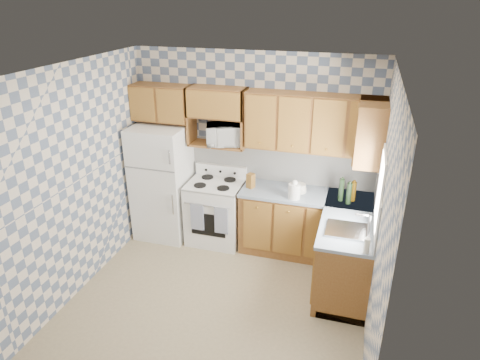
# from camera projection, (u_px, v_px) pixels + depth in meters

# --- Properties ---
(floor) EXTENTS (3.40, 3.40, 0.00)m
(floor) POSITION_uv_depth(u_px,v_px,m) (218.00, 299.00, 5.14)
(floor) COLOR #827255
(floor) RESTS_ON ground
(back_wall) EXTENTS (3.40, 0.02, 2.70)m
(back_wall) POSITION_uv_depth(u_px,v_px,m) (254.00, 150.00, 6.00)
(back_wall) COLOR slate
(back_wall) RESTS_ON ground
(right_wall) EXTENTS (0.02, 3.20, 2.70)m
(right_wall) POSITION_uv_depth(u_px,v_px,m) (381.00, 220.00, 4.16)
(right_wall) COLOR slate
(right_wall) RESTS_ON ground
(backsplash_back) EXTENTS (2.60, 0.02, 0.56)m
(backsplash_back) POSITION_uv_depth(u_px,v_px,m) (281.00, 163.00, 5.95)
(backsplash_back) COLOR white
(backsplash_back) RESTS_ON back_wall
(backsplash_right) EXTENTS (0.02, 1.60, 0.56)m
(backsplash_right) POSITION_uv_depth(u_px,v_px,m) (378.00, 198.00, 4.92)
(backsplash_right) COLOR white
(backsplash_right) RESTS_ON right_wall
(refrigerator) EXTENTS (0.75, 0.70, 1.68)m
(refrigerator) POSITION_uv_depth(u_px,v_px,m) (163.00, 182.00, 6.23)
(refrigerator) COLOR white
(refrigerator) RESTS_ON floor
(stove_body) EXTENTS (0.76, 0.65, 0.90)m
(stove_body) POSITION_uv_depth(u_px,v_px,m) (216.00, 212.00, 6.20)
(stove_body) COLOR white
(stove_body) RESTS_ON floor
(cooktop) EXTENTS (0.76, 0.65, 0.02)m
(cooktop) POSITION_uv_depth(u_px,v_px,m) (215.00, 184.00, 6.02)
(cooktop) COLOR silver
(cooktop) RESTS_ON stove_body
(backguard) EXTENTS (0.76, 0.08, 0.17)m
(backguard) POSITION_uv_depth(u_px,v_px,m) (221.00, 170.00, 6.22)
(backguard) COLOR white
(backguard) RESTS_ON cooktop
(dish_towel_left) EXTENTS (0.19, 0.02, 0.39)m
(dish_towel_left) POSITION_uv_depth(u_px,v_px,m) (197.00, 217.00, 5.90)
(dish_towel_left) COLOR navy
(dish_towel_left) RESTS_ON stove_body
(dish_towel_right) EXTENTS (0.19, 0.02, 0.39)m
(dish_towel_right) POSITION_uv_depth(u_px,v_px,m) (221.00, 220.00, 5.81)
(dish_towel_right) COLOR navy
(dish_towel_right) RESTS_ON stove_body
(base_cabinets_back) EXTENTS (1.75, 0.60, 0.88)m
(base_cabinets_back) POSITION_uv_depth(u_px,v_px,m) (305.00, 225.00, 5.89)
(base_cabinets_back) COLOR brown
(base_cabinets_back) RESTS_ON floor
(base_cabinets_right) EXTENTS (0.60, 1.60, 0.88)m
(base_cabinets_right) POSITION_uv_depth(u_px,v_px,m) (345.00, 250.00, 5.30)
(base_cabinets_right) COLOR brown
(base_cabinets_right) RESTS_ON floor
(countertop_back) EXTENTS (1.77, 0.63, 0.04)m
(countertop_back) POSITION_uv_depth(u_px,v_px,m) (307.00, 195.00, 5.70)
(countertop_back) COLOR slate
(countertop_back) RESTS_ON base_cabinets_back
(countertop_right) EXTENTS (0.63, 1.60, 0.04)m
(countertop_right) POSITION_uv_depth(u_px,v_px,m) (349.00, 218.00, 5.12)
(countertop_right) COLOR slate
(countertop_right) RESTS_ON base_cabinets_right
(upper_cabinets_back) EXTENTS (1.75, 0.33, 0.74)m
(upper_cabinets_back) POSITION_uv_depth(u_px,v_px,m) (313.00, 123.00, 5.44)
(upper_cabinets_back) COLOR brown
(upper_cabinets_back) RESTS_ON back_wall
(upper_cabinets_fridge) EXTENTS (0.82, 0.33, 0.50)m
(upper_cabinets_fridge) POSITION_uv_depth(u_px,v_px,m) (162.00, 103.00, 5.94)
(upper_cabinets_fridge) COLOR brown
(upper_cabinets_fridge) RESTS_ON back_wall
(upper_cabinets_right) EXTENTS (0.33, 0.70, 0.74)m
(upper_cabinets_right) POSITION_uv_depth(u_px,v_px,m) (371.00, 132.00, 5.09)
(upper_cabinets_right) COLOR brown
(upper_cabinets_right) RESTS_ON right_wall
(microwave_shelf) EXTENTS (0.80, 0.33, 0.03)m
(microwave_shelf) POSITION_uv_depth(u_px,v_px,m) (218.00, 145.00, 5.94)
(microwave_shelf) COLOR brown
(microwave_shelf) RESTS_ON back_wall
(microwave) EXTENTS (0.60, 0.50, 0.29)m
(microwave) POSITION_uv_depth(u_px,v_px,m) (225.00, 135.00, 5.85)
(microwave) COLOR white
(microwave) RESTS_ON microwave_shelf
(sink) EXTENTS (0.48, 0.40, 0.03)m
(sink) POSITION_uv_depth(u_px,v_px,m) (348.00, 230.00, 4.80)
(sink) COLOR #B7B7BC
(sink) RESTS_ON countertop_right
(window) EXTENTS (0.02, 0.66, 0.86)m
(window) POSITION_uv_depth(u_px,v_px,m) (380.00, 191.00, 4.52)
(window) COLOR white
(window) RESTS_ON right_wall
(bottle_0) EXTENTS (0.07, 0.07, 0.30)m
(bottle_0) POSITION_uv_depth(u_px,v_px,m) (341.00, 190.00, 5.44)
(bottle_0) COLOR black
(bottle_0) RESTS_ON countertop_back
(bottle_1) EXTENTS (0.07, 0.07, 0.28)m
(bottle_1) POSITION_uv_depth(u_px,v_px,m) (349.00, 193.00, 5.37)
(bottle_1) COLOR black
(bottle_1) RESTS_ON countertop_back
(bottle_2) EXTENTS (0.07, 0.07, 0.26)m
(bottle_2) POSITION_uv_depth(u_px,v_px,m) (353.00, 191.00, 5.45)
(bottle_2) COLOR #4C3207
(bottle_2) RESTS_ON countertop_back
(knife_block) EXTENTS (0.12, 0.12, 0.20)m
(knife_block) POSITION_uv_depth(u_px,v_px,m) (251.00, 181.00, 5.83)
(knife_block) COLOR brown
(knife_block) RESTS_ON countertop_back
(electric_kettle) EXTENTS (0.16, 0.16, 0.20)m
(electric_kettle) POSITION_uv_depth(u_px,v_px,m) (294.00, 191.00, 5.52)
(electric_kettle) COLOR white
(electric_kettle) RESTS_ON countertop_back
(food_containers) EXTENTS (0.17, 0.17, 0.11)m
(food_containers) POSITION_uv_depth(u_px,v_px,m) (300.00, 188.00, 5.72)
(food_containers) COLOR beige
(food_containers) RESTS_ON countertop_back
(soap_bottle) EXTENTS (0.06, 0.06, 0.17)m
(soap_bottle) POSITION_uv_depth(u_px,v_px,m) (367.00, 246.00, 4.36)
(soap_bottle) COLOR beige
(soap_bottle) RESTS_ON countertop_right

